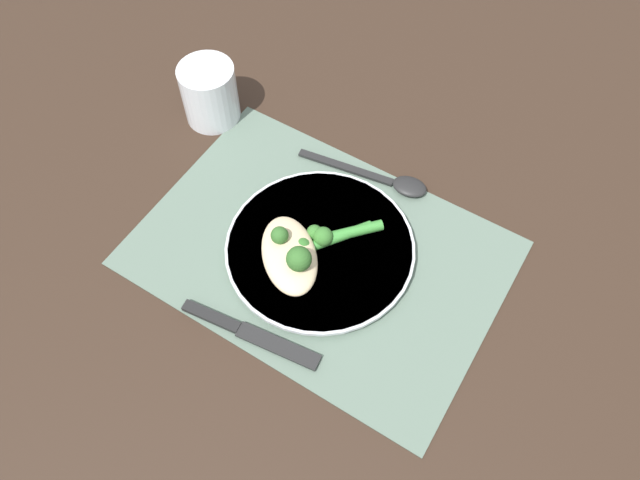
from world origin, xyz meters
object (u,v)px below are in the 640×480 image
Objects in this scene: plate at (320,249)px; broccoli_stalk_front at (332,234)px; broccoli_stalk_rear at (310,246)px; knife at (248,333)px; spoon at (393,181)px; chicken_fillet at (289,255)px; water_glass at (210,93)px.

broccoli_stalk_front reaches higher than plate.
broccoli_stalk_rear is 0.59× the size of knife.
knife is at bearing -16.81° from spoon.
broccoli_stalk_front is at bearing 165.76° from knife.
chicken_fillet is at bearing 98.77° from broccoli_stalk_rear.
plate is at bearing 111.95° from broccoli_stalk_front.
plate is 0.14m from knife.
broccoli_stalk_front reaches higher than spoon.
broccoli_stalk_rear reaches higher than plate.
chicken_fillet is 0.11m from knife.
plate is 0.05m from chicken_fillet.
plate is 0.15m from spoon.
knife is at bearing 133.47° from water_glass.
broccoli_stalk_rear is at bearing 56.81° from plate.
chicken_fillet is 0.29m from water_glass.
broccoli_stalk_rear is (0.01, 0.01, 0.02)m from plate.
water_glass reaches higher than plate.
broccoli_stalk_front is (-0.01, -0.02, 0.02)m from plate.
plate is at bearing 167.59° from knife.
spoon is at bearing -104.53° from chicken_fillet.
water_glass is at bearing -143.59° from knife.
plate is at bearing -118.76° from chicken_fillet.
plate is 2.96× the size of broccoli_stalk_front.
broccoli_stalk_rear reaches higher than spoon.
water_glass reaches higher than spoon.
water_glass is (0.26, -0.13, 0.02)m from broccoli_stalk_rear.
plate is 2.70× the size of water_glass.
broccoli_stalk_front is 0.29m from water_glass.
broccoli_stalk_rear is 0.16m from spoon.
knife is at bearing 84.65° from plate.
broccoli_stalk_front is 0.16m from knife.
spoon is at bearing -56.45° from broccoli_stalk_front.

